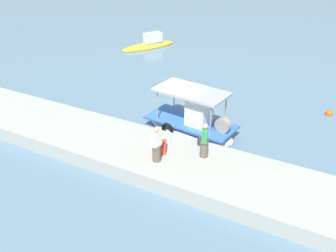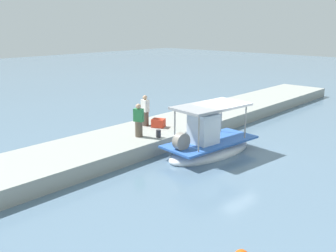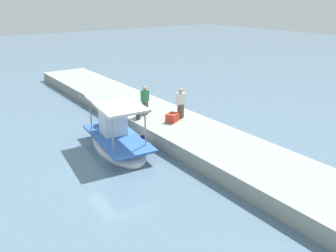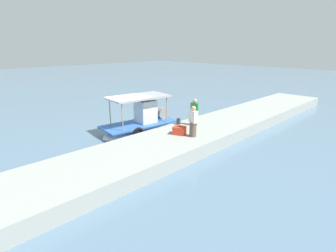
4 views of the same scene
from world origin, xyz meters
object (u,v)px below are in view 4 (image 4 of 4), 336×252
main_fishing_boat (141,126)px  fisherman_near_bollard (195,113)px  cargo_crate (179,130)px  mooring_bollard (179,121)px  marker_buoy (153,104)px  fisherman_by_crate (193,123)px

main_fishing_boat → fisherman_near_bollard: bearing=-56.5°
main_fishing_boat → cargo_crate: size_ratio=7.83×
fisherman_near_bollard → mooring_bollard: 1.13m
mooring_bollard → marker_buoy: mooring_bollard is taller
mooring_bollard → cargo_crate: cargo_crate is taller
main_fishing_boat → fisherman_near_bollard: main_fishing_boat is taller
marker_buoy → fisherman_near_bollard: bearing=-116.7°
cargo_crate → fisherman_by_crate: bearing=-72.0°
fisherman_near_bollard → fisherman_by_crate: 2.13m
main_fishing_boat → cargo_crate: main_fishing_boat is taller
fisherman_by_crate → cargo_crate: bearing=108.0°
fisherman_by_crate → mooring_bollard: fisherman_by_crate is taller
mooring_bollard → main_fishing_boat: bearing=123.2°
mooring_bollard → marker_buoy: bearing=57.9°
marker_buoy → main_fishing_boat: bearing=-137.3°
fisherman_near_bollard → main_fishing_boat: bearing=123.5°
fisherman_near_bollard → fisherman_by_crate: (-1.69, -1.29, 0.01)m
mooring_bollard → fisherman_by_crate: bearing=-118.3°
fisherman_near_bollard → marker_buoy: bearing=63.3°
mooring_bollard → marker_buoy: 9.29m
fisherman_near_bollard → fisherman_by_crate: fisherman_by_crate is taller
main_fishing_boat → mooring_bollard: size_ratio=13.86×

